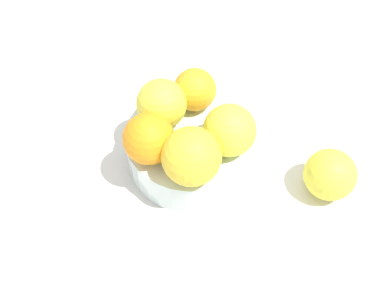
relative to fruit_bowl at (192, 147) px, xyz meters
The scene contains 9 objects.
ground_plane 3.86cm from the fruit_bowl, ahead, with size 110.00×110.00×2.00cm, color silver.
fruit_bowl is the anchor object (origin of this frame).
orange_in_bowl_0 8.35cm from the fruit_bowl, 42.30° to the left, with size 7.18×7.18×7.18cm, color yellow.
orange_in_bowl_1 8.73cm from the fruit_bowl, 130.87° to the right, with size 7.29×7.29×7.29cm, color yellow.
orange_in_bowl_2 9.47cm from the fruit_bowl, 105.27° to the left, with size 7.06×7.06×7.06cm, color orange.
orange_in_bowl_3 9.77cm from the fruit_bowl, 162.56° to the left, with size 7.86×7.86×7.86cm, color yellow.
orange_in_bowl_4 8.49cm from the fruit_bowl, 20.88° to the right, with size 6.34×6.34×6.34cm, color #F9A823.
orange_loose_0 20.13cm from the fruit_bowl, 122.59° to the right, with size 7.41×7.41×7.41cm, color yellow.
folded_napkin 25.68cm from the fruit_bowl, ahead, with size 13.73×13.73×0.30cm, color white.
Camera 1 is at (-39.25, 11.86, 57.92)cm, focal length 43.24 mm.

